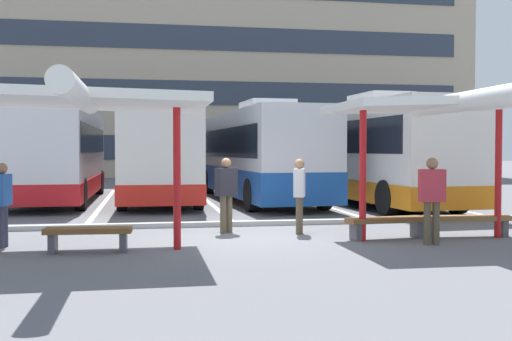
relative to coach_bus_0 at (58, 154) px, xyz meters
name	(u,v)px	position (x,y,z in m)	size (l,w,h in m)	color
ground_plane	(250,237)	(5.28, -10.08, -1.68)	(160.00, 160.00, 0.00)	slate
terminal_building	(174,32)	(5.30, 25.55, 9.29)	(42.75, 14.19, 24.69)	tan
coach_bus_0	(58,154)	(0.00, 0.00, 0.00)	(2.68, 10.43, 3.58)	silver
coach_bus_1	(160,152)	(3.61, 0.24, 0.07)	(2.74, 11.74, 3.71)	silver
coach_bus_2	(257,157)	(7.09, -0.90, -0.08)	(3.22, 11.16, 3.51)	silver
coach_bus_3	(362,153)	(10.58, -2.21, 0.05)	(3.14, 12.07, 3.68)	silver
lane_stripe_1	(103,203)	(1.66, -1.21, -1.68)	(0.16, 14.00, 0.01)	white
lane_stripe_2	(209,202)	(5.28, -1.21, -1.68)	(0.16, 14.00, 0.01)	white
lane_stripe_3	(308,200)	(8.90, -1.21, -1.68)	(0.16, 14.00, 0.01)	white
lane_stripe_4	(401,199)	(12.52, -1.21, -1.68)	(0.16, 14.00, 0.01)	white
waiting_shelter_1	(86,102)	(2.07, -11.75, 1.00)	(4.19, 5.34, 2.89)	red
bench_2	(88,234)	(2.07, -11.53, -1.35)	(1.56, 0.50, 0.45)	brown
waiting_shelter_2	(439,107)	(8.90, -11.36, 1.02)	(3.99, 4.63, 2.92)	red
bench_3	(387,223)	(8.00, -10.90, -1.34)	(1.76, 0.64, 0.45)	brown
bench_4	(467,221)	(9.80, -10.89, -1.34)	(1.89, 0.55, 0.45)	brown
platform_kerb	(238,224)	(5.28, -8.21, -1.62)	(44.00, 0.24, 0.12)	#ADADA8
waiting_passenger_0	(299,191)	(6.42, -9.77, -0.73)	(0.37, 0.52, 1.65)	brown
waiting_passenger_1	(226,190)	(4.85, -9.36, -0.72)	(0.53, 0.43, 1.67)	brown
waiting_passenger_2	(2,199)	(0.43, -10.66, -0.76)	(0.29, 0.49, 1.60)	#33384C
waiting_passenger_3	(432,194)	(8.56, -11.78, -0.70)	(0.52, 0.29, 1.70)	brown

